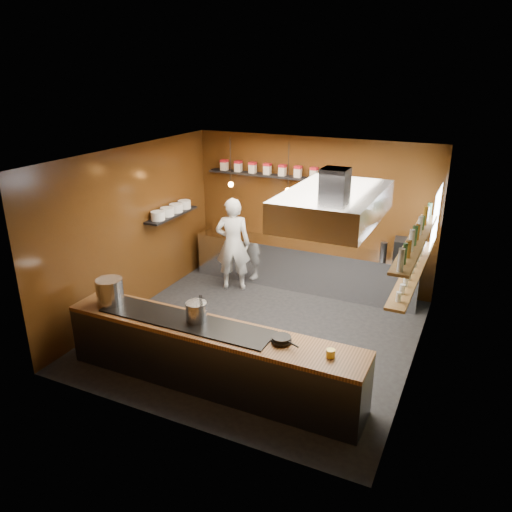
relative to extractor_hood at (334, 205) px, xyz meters
The scene contains 26 objects.
floor 2.85m from the extractor_hood, 162.90° to the left, with size 5.00×5.00×0.00m, color black.
back_wall 3.33m from the extractor_hood, 114.15° to the left, with size 5.00×5.00×0.00m, color #311909.
left_wall 3.95m from the extractor_hood, behind, with size 5.00×5.00×0.00m, color #311909.
right_wall 1.62m from the extractor_hood, 18.43° to the left, with size 5.00×5.00×0.00m, color brown.
ceiling 1.45m from the extractor_hood, 162.90° to the left, with size 5.00×5.00×0.00m, color silver.
window_pane 2.47m from the extractor_hood, 61.29° to the left, with size 1.00×1.00×0.00m, color white.
prep_counter 3.54m from the extractor_hood, 116.83° to the left, with size 4.60×0.65×0.90m, color silver.
pass_counter 2.70m from the extractor_hood, 137.38° to the right, with size 4.40×0.72×0.94m.
tin_shelf 3.54m from the extractor_hood, 128.56° to the left, with size 2.60×0.26×0.04m, color black.
plate_shelf 4.02m from the extractor_hood, 158.96° to the left, with size 0.30×1.40×0.04m, color black.
bottle_shelf_upper 1.38m from the extractor_hood, 33.94° to the left, with size 0.26×2.80×0.04m, color olive.
bottle_shelf_lower 1.64m from the extractor_hood, 33.94° to the left, with size 0.26×2.80×0.04m, color olive.
extractor_hood is the anchor object (origin of this frame).
pendant_left 3.44m from the extractor_hood, 142.13° to the left, with size 0.10×0.10×0.95m.
pendant_right 2.60m from the extractor_hood, 125.54° to the left, with size 0.10×0.10×0.95m.
storage_tins 3.44m from the extractor_hood, 126.60° to the left, with size 2.43×0.13×0.22m.
plate_stacks 3.99m from the extractor_hood, 158.96° to the left, with size 0.26×1.16×0.16m.
bottles 1.33m from the extractor_hood, 33.94° to the left, with size 0.06×2.66×0.24m.
wine_glasses 1.59m from the extractor_hood, 33.94° to the left, with size 0.07×2.37×0.13m.
stockpot_large 3.51m from the extractor_hood, 157.88° to the right, with size 0.40×0.40×0.39m, color silver.
stockpot_small 2.39m from the extractor_hood, 143.50° to the right, with size 0.29×0.29×0.28m, color #B4B6BB.
utensil_crock 2.37m from the extractor_hood, 142.11° to the right, with size 0.14×0.14×0.18m, color #B6B8BD.
frying_pan 1.93m from the extractor_hood, 102.52° to the right, with size 0.42×0.27×0.07m.
butter_jar 2.00m from the extractor_hood, 70.96° to the right, with size 0.11×0.11×0.10m, color yellow.
espresso_machine 2.97m from the extractor_hood, 75.26° to the left, with size 0.42×0.39×0.42m, color black.
chef 3.56m from the extractor_hood, 143.48° to the left, with size 0.69×0.45×1.89m, color white.
Camera 1 is at (3.14, -6.77, 4.25)m, focal length 35.00 mm.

